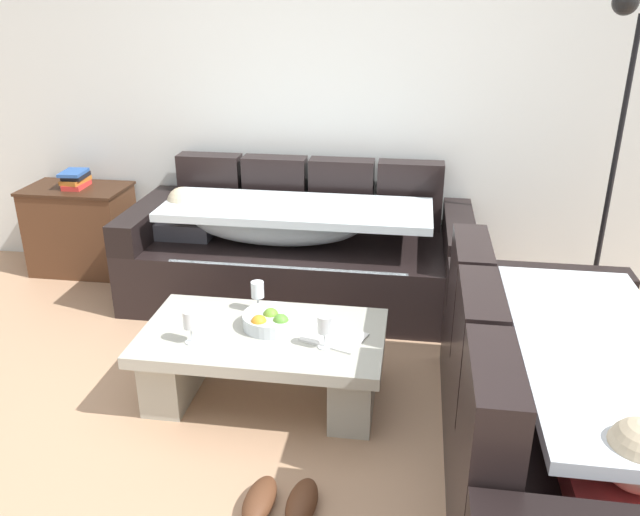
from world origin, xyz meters
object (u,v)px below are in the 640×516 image
object	(u,v)px
book_stack_on_cabinet	(75,179)
couch_near_window	(561,420)
wine_glass_near_right	(324,326)
wine_glass_far_back	(258,291)
fruit_bowl	(270,320)
wine_glass_near_left	(190,321)
open_magazine	(334,337)
coffee_table	(263,357)
couch_along_wall	(295,252)
floor_lamp	(611,143)
pair_of_shoes	(281,502)
side_cabinet	(82,229)

from	to	relation	value
book_stack_on_cabinet	couch_near_window	bearing A→B (deg)	-31.43
wine_glass_near_right	wine_glass_far_back	distance (m)	0.51
fruit_bowl	wine_glass_near_left	bearing A→B (deg)	-149.34
open_magazine	wine_glass_far_back	bearing A→B (deg)	172.17
coffee_table	fruit_bowl	size ratio (longest dim) A/B	4.29
fruit_bowl	wine_glass_near_left	xyz separation A→B (m)	(-0.34, -0.20, 0.08)
wine_glass_near_right	book_stack_on_cabinet	xyz separation A→B (m)	(-2.01, 1.50, 0.21)
couch_along_wall	open_magazine	xyz separation A→B (m)	(0.42, -1.18, 0.05)
floor_lamp	pair_of_shoes	world-z (taller)	floor_lamp
couch_along_wall	wine_glass_far_back	bearing A→B (deg)	-90.90
fruit_bowl	floor_lamp	bearing A→B (deg)	32.87
fruit_bowl	side_cabinet	xyz separation A→B (m)	(-1.72, 1.35, -0.10)
pair_of_shoes	wine_glass_far_back	bearing A→B (deg)	107.99
coffee_table	wine_glass_near_left	size ratio (longest dim) A/B	7.23
couch_near_window	side_cabinet	distance (m)	3.55
fruit_bowl	book_stack_on_cabinet	distance (m)	2.20
coffee_table	wine_glass_far_back	distance (m)	0.34
wine_glass_near_left	side_cabinet	size ratio (longest dim) A/B	0.23
wine_glass_near_left	pair_of_shoes	xyz separation A→B (m)	(0.55, -0.61, -0.45)
couch_near_window	wine_glass_near_right	size ratio (longest dim) A/B	11.55
coffee_table	wine_glass_far_back	xyz separation A→B (m)	(-0.07, 0.22, 0.26)
side_cabinet	coffee_table	bearing A→B (deg)	-39.57
couch_near_window	pair_of_shoes	xyz separation A→B (m)	(-1.10, -0.31, -0.29)
side_cabinet	couch_along_wall	bearing A→B (deg)	-7.92
wine_glass_near_left	wine_glass_far_back	size ratio (longest dim) A/B	1.00
wine_glass_near_left	wine_glass_near_right	xyz separation A→B (m)	(0.63, 0.05, 0.00)
couch_near_window	wine_glass_near_left	distance (m)	1.68
open_magazine	side_cabinet	distance (m)	2.49
floor_lamp	wine_glass_far_back	bearing A→B (deg)	-152.39
wine_glass_near_left	side_cabinet	bearing A→B (deg)	131.76
couch_near_window	open_magazine	world-z (taller)	couch_near_window
couch_near_window	fruit_bowl	distance (m)	1.40
wine_glass_near_right	pair_of_shoes	size ratio (longest dim) A/B	0.54
couch_near_window	side_cabinet	xyz separation A→B (m)	(-3.03, 1.85, -0.01)
coffee_table	wine_glass_far_back	size ratio (longest dim) A/B	7.23
open_magazine	pair_of_shoes	xyz separation A→B (m)	(-0.11, -0.75, -0.34)
couch_near_window	floor_lamp	xyz separation A→B (m)	(0.48, 1.65, 0.78)
coffee_table	open_magazine	world-z (taller)	open_magazine
fruit_bowl	wine_glass_near_left	distance (m)	0.40
floor_lamp	pair_of_shoes	xyz separation A→B (m)	(-1.57, -1.96, -1.07)
couch_near_window	fruit_bowl	bearing A→B (deg)	69.21
side_cabinet	book_stack_on_cabinet	size ratio (longest dim) A/B	3.10
wine_glass_far_back	book_stack_on_cabinet	xyz separation A→B (m)	(-1.61, 1.18, 0.21)
couch_along_wall	floor_lamp	world-z (taller)	floor_lamp
wine_glass_near_left	wine_glass_near_right	distance (m)	0.63
couch_near_window	coffee_table	distance (m)	1.41
book_stack_on_cabinet	pair_of_shoes	xyz separation A→B (m)	(1.92, -2.16, -0.66)
couch_near_window	wine_glass_near_left	xyz separation A→B (m)	(-1.65, 0.30, 0.16)
couch_near_window	coffee_table	xyz separation A→B (m)	(-1.34, 0.45, -0.10)
couch_near_window	wine_glass_far_back	bearing A→B (deg)	64.87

